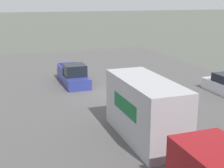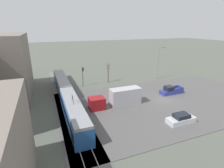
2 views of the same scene
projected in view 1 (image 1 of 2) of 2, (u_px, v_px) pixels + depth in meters
The scene contains 4 objects.
ground_plane at pixel (115, 93), 24.82m from camera, with size 320.00×320.00×0.00m, color #565B51.
road_surface at pixel (115, 93), 24.81m from camera, with size 23.99×42.66×0.08m.
box_truck at pixel (157, 121), 15.09m from camera, with size 2.33×10.09×3.20m.
pickup_truck at pixel (73, 76), 27.15m from camera, with size 1.91×5.31×1.83m.
Camera 1 is at (8.15, 22.29, 7.29)m, focal length 50.00 mm.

